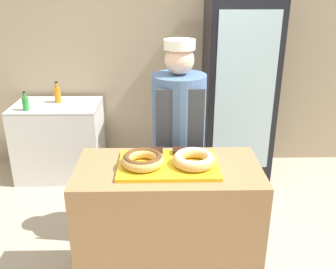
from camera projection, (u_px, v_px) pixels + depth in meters
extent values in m
cube|color=tan|center=(165.00, 49.00, 4.19)|extent=(8.00, 0.06, 2.70)
cube|color=#997047|center=(168.00, 230.00, 2.54)|extent=(1.18, 0.59, 0.95)
cube|color=yellow|center=(168.00, 165.00, 2.36)|extent=(0.63, 0.41, 0.02)
torus|color=tan|center=(143.00, 160.00, 2.32)|extent=(0.27, 0.27, 0.07)
torus|color=brown|center=(143.00, 157.00, 2.31)|extent=(0.25, 0.25, 0.04)
torus|color=tan|center=(194.00, 160.00, 2.32)|extent=(0.27, 0.27, 0.07)
torus|color=beige|center=(194.00, 157.00, 2.32)|extent=(0.25, 0.25, 0.04)
cube|color=black|center=(157.00, 151.00, 2.48)|extent=(0.08, 0.08, 0.03)
cube|color=black|center=(179.00, 151.00, 2.49)|extent=(0.08, 0.08, 0.03)
cylinder|color=#4C4C51|center=(178.00, 193.00, 3.13)|extent=(0.30, 0.30, 0.80)
cylinder|color=#4C6B99|center=(179.00, 113.00, 2.87)|extent=(0.41, 0.41, 0.60)
cube|color=#383D47|center=(179.00, 170.00, 2.84)|extent=(0.35, 0.02, 1.26)
sphere|color=beige|center=(179.00, 60.00, 2.72)|extent=(0.22, 0.22, 0.22)
cylinder|color=white|center=(180.00, 44.00, 2.67)|extent=(0.23, 0.23, 0.07)
cube|color=black|center=(238.00, 89.00, 3.97)|extent=(0.70, 0.67, 1.97)
cube|color=silver|center=(245.00, 95.00, 3.64)|extent=(0.58, 0.02, 1.58)
cube|color=silver|center=(60.00, 140.00, 4.15)|extent=(0.91, 0.62, 0.83)
cube|color=gray|center=(56.00, 106.00, 4.00)|extent=(0.91, 0.62, 0.01)
cylinder|color=#2D8C38|center=(26.00, 104.00, 3.79)|extent=(0.07, 0.07, 0.13)
cylinder|color=#2D8C38|center=(24.00, 95.00, 3.75)|extent=(0.03, 0.03, 0.05)
cylinder|color=black|center=(24.00, 92.00, 3.74)|extent=(0.03, 0.03, 0.01)
cylinder|color=orange|center=(58.00, 95.00, 4.03)|extent=(0.07, 0.07, 0.16)
cylinder|color=orange|center=(57.00, 86.00, 3.99)|extent=(0.03, 0.03, 0.06)
cylinder|color=black|center=(56.00, 82.00, 3.98)|extent=(0.03, 0.03, 0.01)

